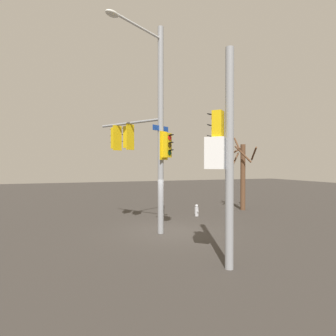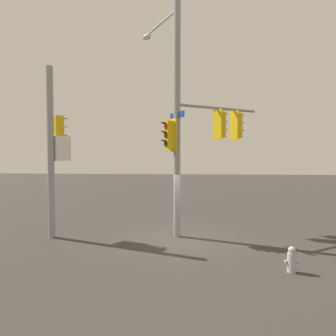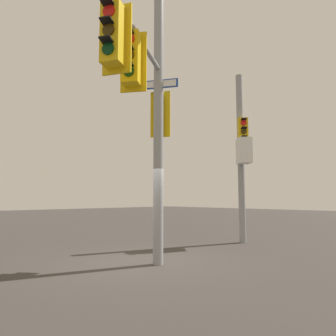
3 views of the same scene
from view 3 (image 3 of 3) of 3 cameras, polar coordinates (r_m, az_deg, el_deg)
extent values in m
plane|color=#38332F|center=(8.41, -4.88, -17.54)|extent=(80.00, 80.00, 0.00)
cylinder|color=gray|center=(8.55, -1.81, 15.07)|extent=(0.27, 0.27, 9.52)
cylinder|color=gray|center=(7.03, -6.56, 24.75)|extent=(3.50, 2.28, 0.12)
cube|color=gold|center=(6.60, -7.01, 20.01)|extent=(0.45, 0.47, 1.10)
cube|color=gold|center=(6.74, -6.55, 19.40)|extent=(0.36, 0.48, 1.30)
cylinder|color=red|center=(6.61, -7.44, 23.26)|extent=(0.15, 0.20, 0.22)
cube|color=black|center=(6.61, -7.64, 24.47)|extent=(0.25, 0.26, 0.06)
cylinder|color=#352504|center=(6.46, -7.48, 20.62)|extent=(0.15, 0.20, 0.22)
cube|color=black|center=(6.45, -7.68, 21.86)|extent=(0.25, 0.26, 0.06)
cylinder|color=black|center=(6.31, -7.52, 17.85)|extent=(0.15, 0.20, 0.22)
cube|color=black|center=(6.30, -7.73, 19.12)|extent=(0.25, 0.26, 0.06)
cylinder|color=gray|center=(6.89, -6.94, 24.69)|extent=(0.04, 0.04, 0.15)
cube|color=gold|center=(5.84, -10.47, 23.74)|extent=(0.44, 0.46, 1.10)
cube|color=gold|center=(5.97, -9.66, 23.01)|extent=(0.31, 0.51, 1.30)
cylinder|color=red|center=(5.89, -11.23, 27.33)|extent=(0.13, 0.21, 0.22)
cube|color=black|center=(5.90, -11.59, 28.66)|extent=(0.24, 0.26, 0.06)
cylinder|color=#352504|center=(5.71, -11.30, 24.47)|extent=(0.13, 0.21, 0.22)
cube|color=black|center=(5.71, -11.67, 25.85)|extent=(0.24, 0.26, 0.06)
cylinder|color=black|center=(5.55, -11.38, 21.43)|extent=(0.13, 0.21, 0.22)
cube|color=black|center=(5.54, -11.75, 22.85)|extent=(0.24, 0.26, 0.06)
cylinder|color=gray|center=(6.17, -10.35, 28.80)|extent=(0.04, 0.04, 0.15)
cube|color=gold|center=(8.66, -1.21, 9.91)|extent=(0.45, 0.47, 1.10)
cube|color=gold|center=(8.50, -1.47, 10.21)|extent=(0.35, 0.49, 1.30)
cylinder|color=red|center=(8.91, -0.96, 11.73)|extent=(0.15, 0.20, 0.22)
cube|color=black|center=(9.02, -0.85, 12.32)|extent=(0.25, 0.26, 0.06)
cylinder|color=#352504|center=(8.82, -0.96, 9.62)|extent=(0.15, 0.20, 0.22)
cube|color=black|center=(8.92, -0.85, 10.24)|extent=(0.25, 0.26, 0.06)
cylinder|color=black|center=(8.73, -0.97, 7.47)|extent=(0.15, 0.20, 0.22)
cube|color=black|center=(8.83, -0.86, 8.12)|extent=(0.25, 0.26, 0.06)
cube|color=navy|center=(8.59, -1.81, 15.68)|extent=(0.61, 0.95, 0.24)
cube|color=white|center=(8.57, -1.84, 15.72)|extent=(0.54, 0.85, 0.18)
cylinder|color=gray|center=(12.30, 13.71, 2.11)|extent=(0.26, 0.26, 6.74)
cube|color=white|center=(11.91, 14.29, 3.20)|extent=(0.76, 0.77, 0.98)
cube|color=gold|center=(12.13, 14.09, 6.64)|extent=(0.47, 0.47, 1.10)
cylinder|color=red|center=(12.05, 14.21, 8.39)|extent=(0.17, 0.18, 0.22)
cube|color=black|center=(12.00, 14.27, 9.03)|extent=(0.26, 0.26, 0.06)
cylinder|color=#352504|center=(11.97, 14.25, 6.81)|extent=(0.17, 0.18, 0.22)
cube|color=black|center=(11.92, 14.31, 7.45)|extent=(0.26, 0.26, 0.06)
cylinder|color=black|center=(11.90, 14.29, 5.21)|extent=(0.17, 0.18, 0.22)
cube|color=black|center=(11.85, 14.35, 5.85)|extent=(0.26, 0.26, 0.06)
camera|label=1|loc=(17.91, 40.02, 0.27)|focal=30.23mm
camera|label=2|loc=(18.61, -29.09, -0.26)|focal=32.21mm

